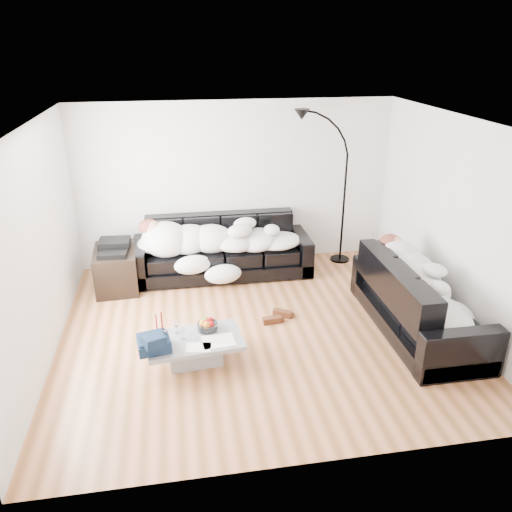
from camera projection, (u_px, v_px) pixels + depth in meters
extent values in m
plane|color=brown|center=(260.00, 329.00, 6.42)|extent=(5.00, 5.00, 0.00)
cube|color=silver|center=(236.00, 184.00, 7.93)|extent=(5.00, 0.02, 2.60)
cube|color=silver|center=(38.00, 249.00, 5.52)|extent=(0.02, 4.50, 2.60)
cube|color=silver|center=(456.00, 223.00, 6.27)|extent=(0.02, 4.50, 2.60)
plane|color=white|center=(261.00, 123.00, 5.38)|extent=(5.00, 5.00, 0.00)
cube|color=black|center=(223.00, 247.00, 7.77)|extent=(2.72, 0.94, 0.89)
cube|color=black|center=(419.00, 298.00, 6.25)|extent=(0.96, 2.23, 0.90)
ellipsoid|color=#0F666C|center=(394.00, 257.00, 6.76)|extent=(0.42, 0.38, 0.20)
cube|color=#939699|center=(195.00, 350.00, 5.72)|extent=(1.13, 0.73, 0.31)
cylinder|color=white|center=(207.00, 324.00, 5.80)|extent=(0.25, 0.25, 0.14)
cylinder|color=white|center=(177.00, 328.00, 5.72)|extent=(0.07, 0.07, 0.16)
cylinder|color=white|center=(166.00, 336.00, 5.56)|extent=(0.08, 0.08, 0.16)
cylinder|color=white|center=(182.00, 333.00, 5.62)|extent=(0.08, 0.08, 0.15)
cylinder|color=maroon|center=(157.00, 323.00, 5.74)|extent=(0.05, 0.05, 0.23)
cylinder|color=maroon|center=(162.00, 321.00, 5.77)|extent=(0.06, 0.06, 0.24)
cube|color=silver|center=(218.00, 341.00, 5.60)|extent=(0.38, 0.31, 0.01)
cube|color=silver|center=(199.00, 347.00, 5.49)|extent=(0.29, 0.23, 0.01)
cube|color=black|center=(117.00, 269.00, 7.39)|extent=(0.64, 0.90, 0.60)
cube|color=black|center=(114.00, 246.00, 7.24)|extent=(0.46, 0.36, 0.13)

